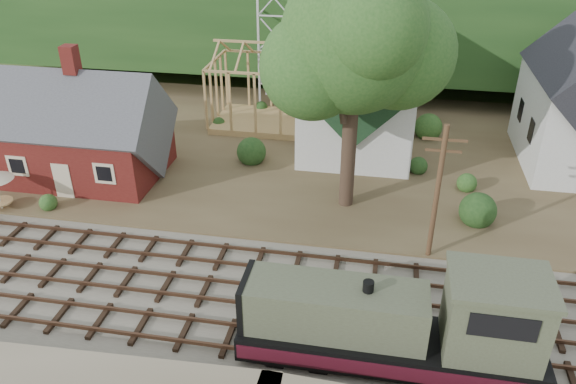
# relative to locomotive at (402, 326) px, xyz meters

# --- Properties ---
(ground) EXTENTS (140.00, 140.00, 0.00)m
(ground) POSITION_rel_locomotive_xyz_m (-5.45, 3.00, -2.19)
(ground) COLOR #384C1E
(ground) RESTS_ON ground
(railroad_bed) EXTENTS (64.00, 11.00, 0.16)m
(railroad_bed) POSITION_rel_locomotive_xyz_m (-5.45, 3.00, -2.11)
(railroad_bed) COLOR #726B5B
(railroad_bed) RESTS_ON ground
(village_flat) EXTENTS (64.00, 26.00, 0.30)m
(village_flat) POSITION_rel_locomotive_xyz_m (-5.45, 21.00, -2.04)
(village_flat) COLOR brown
(village_flat) RESTS_ON ground
(hillside) EXTENTS (70.00, 28.96, 12.74)m
(hillside) POSITION_rel_locomotive_xyz_m (-5.45, 45.00, -2.19)
(hillside) COLOR #1E3F19
(hillside) RESTS_ON ground
(ridge) EXTENTS (80.00, 20.00, 12.00)m
(ridge) POSITION_rel_locomotive_xyz_m (-5.45, 61.00, -2.19)
(ridge) COLOR black
(ridge) RESTS_ON ground
(depot) EXTENTS (10.80, 7.41, 9.00)m
(depot) POSITION_rel_locomotive_xyz_m (-21.45, 14.00, 1.02)
(depot) COLOR #551513
(depot) RESTS_ON village_flat
(church) EXTENTS (8.40, 15.17, 13.00)m
(church) POSITION_rel_locomotive_xyz_m (-3.45, 22.68, 2.99)
(church) COLOR silver
(church) RESTS_ON village_flat
(timber_frame) EXTENTS (8.20, 6.20, 6.99)m
(timber_frame) POSITION_rel_locomotive_xyz_m (-11.45, 25.00, 1.07)
(timber_frame) COLOR tan
(timber_frame) RESTS_ON village_flat
(big_tree) EXTENTS (10.90, 8.40, 14.70)m
(big_tree) POSITION_rel_locomotive_xyz_m (-3.28, 13.08, 8.02)
(big_tree) COLOR #38281E
(big_tree) RESTS_ON village_flat
(telegraph_pole_near) EXTENTS (2.20, 0.28, 8.00)m
(telegraph_pole_near) POSITION_rel_locomotive_xyz_m (1.55, 8.20, 2.05)
(telegraph_pole_near) COLOR #4C331E
(telegraph_pole_near) RESTS_ON ground
(locomotive) EXTENTS (12.50, 3.13, 4.99)m
(locomotive) POSITION_rel_locomotive_xyz_m (0.00, 0.00, 0.00)
(locomotive) COLOR black
(locomotive) RESTS_ON railroad_bed
(car_blue) EXTENTS (2.67, 3.67, 1.16)m
(car_blue) POSITION_rel_locomotive_xyz_m (-18.19, 12.22, -1.31)
(car_blue) COLOR #5385B2
(car_blue) RESTS_ON village_flat
(car_green) EXTENTS (4.04, 1.93, 1.28)m
(car_green) POSITION_rel_locomotive_xyz_m (-28.92, 15.80, -1.26)
(car_green) COLOR #88A270
(car_green) RESTS_ON village_flat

